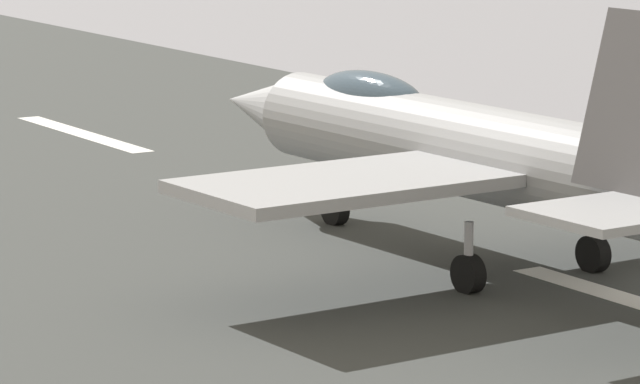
# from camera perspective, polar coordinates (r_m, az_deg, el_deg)

# --- Properties ---
(fighter_jet) EXTENTS (17.64, 14.04, 5.63)m
(fighter_jet) POSITION_cam_1_polar(r_m,az_deg,el_deg) (38.69, 4.62, 1.32)
(fighter_jet) COLOR #989A9D
(fighter_jet) RESTS_ON ground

